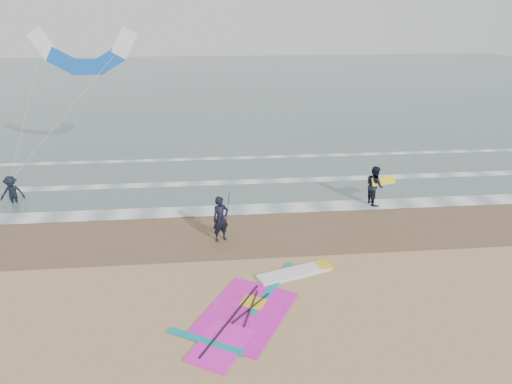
{
  "coord_description": "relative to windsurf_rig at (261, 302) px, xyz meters",
  "views": [
    {
      "loc": [
        -2.01,
        -11.89,
        8.98
      ],
      "look_at": [
        -0.36,
        5.0,
        2.2
      ],
      "focal_mm": 32.0,
      "sensor_mm": 36.0,
      "label": 1
    }
  ],
  "objects": [
    {
      "name": "ground",
      "position": [
        0.63,
        -0.63,
        -0.04
      ],
      "size": [
        120.0,
        120.0,
        0.0
      ],
      "primitive_type": "plane",
      "color": "tan",
      "rests_on": "ground"
    },
    {
      "name": "sea_water",
      "position": [
        0.63,
        47.37,
        -0.03
      ],
      "size": [
        120.0,
        80.0,
        0.02
      ],
      "primitive_type": "cube",
      "color": "#47605E",
      "rests_on": "ground"
    },
    {
      "name": "wet_sand_band",
      "position": [
        0.63,
        5.37,
        -0.03
      ],
      "size": [
        120.0,
        5.0,
        0.01
      ],
      "primitive_type": "cube",
      "color": "brown",
      "rests_on": "ground"
    },
    {
      "name": "foam_waterline",
      "position": [
        0.63,
        9.81,
        -0.01
      ],
      "size": [
        120.0,
        9.15,
        0.02
      ],
      "color": "white",
      "rests_on": "ground"
    },
    {
      "name": "windsurf_rig",
      "position": [
        0.0,
        0.0,
        0.0
      ],
      "size": [
        5.86,
        5.55,
        0.14
      ],
      "color": "white",
      "rests_on": "ground"
    },
    {
      "name": "person_standing",
      "position": [
        -1.18,
        4.57,
        0.94
      ],
      "size": [
        0.84,
        0.72,
        1.95
      ],
      "primitive_type": "imported",
      "rotation": [
        0.0,
        0.0,
        0.43
      ],
      "color": "black",
      "rests_on": "ground"
    },
    {
      "name": "person_walking",
      "position": [
        6.43,
        7.69,
        0.95
      ],
      "size": [
        0.89,
        1.06,
        1.97
      ],
      "primitive_type": "imported",
      "rotation": [
        0.0,
        0.0,
        1.73
      ],
      "color": "black",
      "rests_on": "ground"
    },
    {
      "name": "person_wading",
      "position": [
        -11.38,
        9.5,
        0.86
      ],
      "size": [
        1.2,
        0.75,
        1.79
      ],
      "primitive_type": "imported",
      "rotation": [
        0.0,
        0.0,
        0.08
      ],
      "color": "black",
      "rests_on": "ground"
    },
    {
      "name": "held_pole",
      "position": [
        -0.88,
        4.57,
        1.39
      ],
      "size": [
        0.17,
        0.86,
        1.82
      ],
      "color": "black",
      "rests_on": "ground"
    },
    {
      "name": "carried_kiteboard",
      "position": [
        6.83,
        7.59,
        1.21
      ],
      "size": [
        1.3,
        0.51,
        0.39
      ],
      "color": "yellow",
      "rests_on": "ground"
    },
    {
      "name": "surf_kite",
      "position": [
        -8.17,
        14.16,
        6.64
      ],
      "size": [
        6.16,
        4.74,
        7.0
      ],
      "color": "white",
      "rests_on": "ground"
    }
  ]
}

